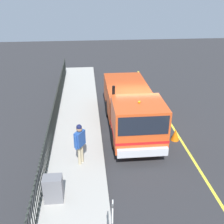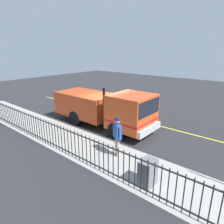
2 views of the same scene
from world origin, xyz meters
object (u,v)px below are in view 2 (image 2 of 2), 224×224
Objects in this scene: worker_standing at (117,133)px; traffic_cone at (140,119)px; utility_cabinet at (148,173)px; work_truck at (107,107)px.

traffic_cone is at bearing -37.97° from worker_standing.
utility_cabinet is 1.65× the size of traffic_cone.
work_truck is 7.20× the size of utility_cabinet.
traffic_cone is (-5.51, -3.76, -0.36)m from utility_cabinet.
work_truck is at bearing -125.47° from utility_cabinet.
worker_standing is at bearing 20.16° from traffic_cone.
traffic_cone is at bearing -145.72° from utility_cabinet.
worker_standing is at bearing 47.67° from work_truck.
work_truck is 3.82× the size of worker_standing.
work_truck is 3.83m from worker_standing.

